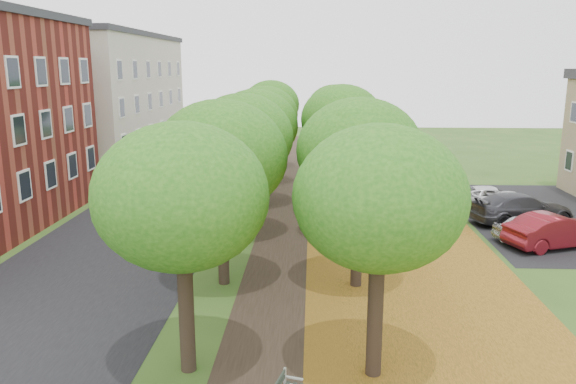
# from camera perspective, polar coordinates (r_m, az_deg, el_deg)

# --- Properties ---
(ground) EXTENTS (120.00, 120.00, 0.00)m
(ground) POSITION_cam_1_polar(r_m,az_deg,el_deg) (15.32, -1.58, -17.76)
(ground) COLOR #2D4C19
(ground) RESTS_ON ground
(street_asphalt) EXTENTS (8.00, 70.00, 0.01)m
(street_asphalt) POSITION_cam_1_polar(r_m,az_deg,el_deg) (30.43, -13.78, -2.46)
(street_asphalt) COLOR black
(street_asphalt) RESTS_ON ground
(footpath) EXTENTS (3.20, 70.00, 0.01)m
(footpath) POSITION_cam_1_polar(r_m,az_deg,el_deg) (29.24, 0.49, -2.70)
(footpath) COLOR black
(footpath) RESTS_ON ground
(leaf_verge) EXTENTS (7.50, 70.00, 0.01)m
(leaf_verge) POSITION_cam_1_polar(r_m,az_deg,el_deg) (29.50, 10.26, -2.77)
(leaf_verge) COLOR #A2651E
(leaf_verge) RESTS_ON ground
(parking_lot) EXTENTS (9.00, 16.00, 0.01)m
(parking_lot) POSITION_cam_1_polar(r_m,az_deg,el_deg) (32.68, 24.96, -2.26)
(parking_lot) COLOR black
(parking_lot) RESTS_ON ground
(tree_row_west) EXTENTS (4.38, 34.38, 6.44)m
(tree_row_west) POSITION_cam_1_polar(r_m,az_deg,el_deg) (28.54, -3.94, 6.19)
(tree_row_west) COLOR black
(tree_row_west) RESTS_ON ground
(tree_row_east) EXTENTS (4.38, 34.38, 6.44)m
(tree_row_east) POSITION_cam_1_polar(r_m,az_deg,el_deg) (28.40, 5.79, 6.13)
(tree_row_east) COLOR black
(tree_row_east) RESTS_ON ground
(building_cream) EXTENTS (10.30, 20.30, 10.40)m
(building_cream) POSITION_cam_1_polar(r_m,az_deg,el_deg) (49.62, -19.00, 9.06)
(building_cream) COLOR beige
(building_cream) RESTS_ON ground
(car_silver) EXTENTS (3.83, 2.20, 1.23)m
(car_silver) POSITION_cam_1_polar(r_m,az_deg,el_deg) (27.63, 23.71, -3.41)
(car_silver) COLOR #BAB9BF
(car_silver) RESTS_ON ground
(car_red) EXTENTS (4.79, 3.06, 1.49)m
(car_red) POSITION_cam_1_polar(r_m,az_deg,el_deg) (27.15, 25.52, -3.57)
(car_red) COLOR maroon
(car_red) RESTS_ON ground
(car_grey) EXTENTS (5.60, 3.29, 1.52)m
(car_grey) POSITION_cam_1_polar(r_m,az_deg,el_deg) (30.53, 22.61, -1.57)
(car_grey) COLOR #333338
(car_grey) RESTS_ON ground
(car_white) EXTENTS (4.49, 2.25, 1.22)m
(car_white) POSITION_cam_1_polar(r_m,az_deg,el_deg) (33.16, 20.02, -0.55)
(car_white) COLOR white
(car_white) RESTS_ON ground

